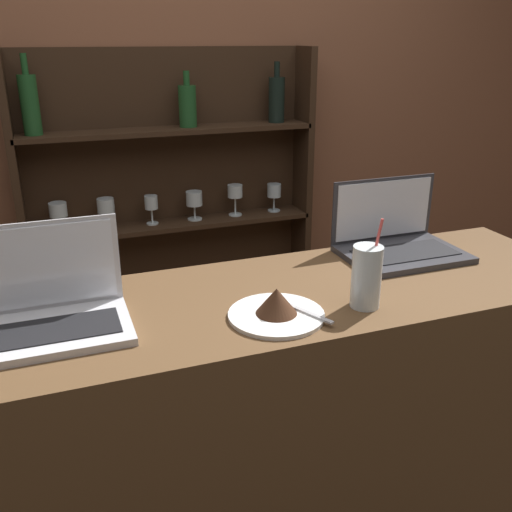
% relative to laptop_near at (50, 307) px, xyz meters
% --- Properties ---
extents(bar_counter, '(1.65, 0.51, 1.07)m').
position_rel_laptop_near_xyz_m(bar_counter, '(0.58, -0.01, -0.58)').
color(bar_counter, brown).
rests_on(bar_counter, ground_plane).
extents(back_wall, '(7.00, 0.06, 2.70)m').
position_rel_laptop_near_xyz_m(back_wall, '(0.58, 1.28, 0.23)').
color(back_wall, brown).
rests_on(back_wall, ground_plane).
extents(back_shelf, '(1.26, 0.18, 1.64)m').
position_rel_laptop_near_xyz_m(back_shelf, '(0.53, 1.20, -0.25)').
color(back_shelf, '#332114').
rests_on(back_shelf, ground_plane).
extents(laptop_near, '(0.33, 0.22, 0.23)m').
position_rel_laptop_near_xyz_m(laptop_near, '(0.00, 0.00, 0.00)').
color(laptop_near, silver).
rests_on(laptop_near, bar_counter).
extents(laptop_far, '(0.35, 0.25, 0.21)m').
position_rel_laptop_near_xyz_m(laptop_far, '(0.99, 0.14, -0.01)').
color(laptop_far, '#333338').
rests_on(laptop_far, bar_counter).
extents(cake_plate, '(0.23, 0.23, 0.07)m').
position_rel_laptop_near_xyz_m(cake_plate, '(0.49, -0.13, -0.03)').
color(cake_plate, white).
rests_on(cake_plate, bar_counter).
extents(water_glass, '(0.07, 0.07, 0.22)m').
position_rel_laptop_near_xyz_m(water_glass, '(0.71, -0.15, 0.03)').
color(water_glass, silver).
rests_on(water_glass, bar_counter).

